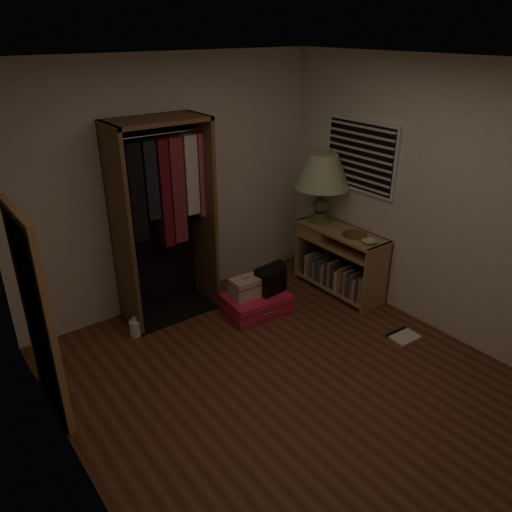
{
  "coord_description": "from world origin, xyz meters",
  "views": [
    {
      "loc": [
        -2.32,
        -2.52,
        2.83
      ],
      "look_at": [
        0.3,
        0.95,
        0.8
      ],
      "focal_mm": 35.0,
      "sensor_mm": 36.0,
      "label": 1
    }
  ],
  "objects_px": {
    "open_wardrobe": "(164,203)",
    "table_lamp": "(323,172)",
    "train_case": "(246,288)",
    "pink_suitcase": "(256,303)",
    "white_jug": "(135,328)",
    "black_bag": "(271,277)",
    "floor_mirror": "(38,316)",
    "console_bookshelf": "(337,258)"
  },
  "relations": [
    {
      "from": "console_bookshelf",
      "to": "open_wardrobe",
      "type": "xyz_separation_m",
      "value": [
        -1.75,
        0.73,
        0.82
      ]
    },
    {
      "from": "table_lamp",
      "to": "white_jug",
      "type": "bearing_deg",
      "value": 175.35
    },
    {
      "from": "console_bookshelf",
      "to": "black_bag",
      "type": "height_order",
      "value": "console_bookshelf"
    },
    {
      "from": "open_wardrobe",
      "to": "floor_mirror",
      "type": "bearing_deg",
      "value": -152.59
    },
    {
      "from": "floor_mirror",
      "to": "train_case",
      "type": "height_order",
      "value": "floor_mirror"
    },
    {
      "from": "table_lamp",
      "to": "white_jug",
      "type": "height_order",
      "value": "table_lamp"
    },
    {
      "from": "console_bookshelf",
      "to": "pink_suitcase",
      "type": "xyz_separation_m",
      "value": [
        -1.06,
        0.14,
        -0.29
      ]
    },
    {
      "from": "pink_suitcase",
      "to": "white_jug",
      "type": "relative_size",
      "value": 3.57
    },
    {
      "from": "floor_mirror",
      "to": "table_lamp",
      "type": "distance_m",
      "value": 3.3
    },
    {
      "from": "train_case",
      "to": "table_lamp",
      "type": "relative_size",
      "value": 0.41
    },
    {
      "from": "console_bookshelf",
      "to": "train_case",
      "type": "relative_size",
      "value": 3.48
    },
    {
      "from": "pink_suitcase",
      "to": "open_wardrobe",
      "type": "bearing_deg",
      "value": 145.22
    },
    {
      "from": "train_case",
      "to": "white_jug",
      "type": "distance_m",
      "value": 1.19
    },
    {
      "from": "console_bookshelf",
      "to": "table_lamp",
      "type": "height_order",
      "value": "table_lamp"
    },
    {
      "from": "pink_suitcase",
      "to": "black_bag",
      "type": "height_order",
      "value": "black_bag"
    },
    {
      "from": "floor_mirror",
      "to": "white_jug",
      "type": "relative_size",
      "value": 8.43
    },
    {
      "from": "open_wardrobe",
      "to": "pink_suitcase",
      "type": "distance_m",
      "value": 1.44
    },
    {
      "from": "white_jug",
      "to": "black_bag",
      "type": "bearing_deg",
      "value": -15.91
    },
    {
      "from": "floor_mirror",
      "to": "pink_suitcase",
      "type": "bearing_deg",
      "value": 4.71
    },
    {
      "from": "train_case",
      "to": "table_lamp",
      "type": "xyz_separation_m",
      "value": [
        1.17,
        0.14,
        1.01
      ]
    },
    {
      "from": "floor_mirror",
      "to": "train_case",
      "type": "distance_m",
      "value": 2.15
    },
    {
      "from": "open_wardrobe",
      "to": "black_bag",
      "type": "height_order",
      "value": "open_wardrobe"
    },
    {
      "from": "console_bookshelf",
      "to": "floor_mirror",
      "type": "relative_size",
      "value": 0.66
    },
    {
      "from": "table_lamp",
      "to": "white_jug",
      "type": "xyz_separation_m",
      "value": [
        -2.29,
        0.19,
        -1.24
      ]
    },
    {
      "from": "train_case",
      "to": "white_jug",
      "type": "relative_size",
      "value": 1.6
    },
    {
      "from": "table_lamp",
      "to": "black_bag",
      "type": "bearing_deg",
      "value": -166.69
    },
    {
      "from": "floor_mirror",
      "to": "train_case",
      "type": "xyz_separation_m",
      "value": [
        2.07,
        0.22,
        -0.54
      ]
    },
    {
      "from": "open_wardrobe",
      "to": "floor_mirror",
      "type": "relative_size",
      "value": 1.21
    },
    {
      "from": "open_wardrobe",
      "to": "table_lamp",
      "type": "relative_size",
      "value": 2.6
    },
    {
      "from": "console_bookshelf",
      "to": "table_lamp",
      "type": "bearing_deg",
      "value": 89.07
    },
    {
      "from": "floor_mirror",
      "to": "black_bag",
      "type": "relative_size",
      "value": 5.13
    },
    {
      "from": "pink_suitcase",
      "to": "black_bag",
      "type": "relative_size",
      "value": 2.18
    },
    {
      "from": "open_wardrobe",
      "to": "train_case",
      "type": "distance_m",
      "value": 1.21
    },
    {
      "from": "train_case",
      "to": "white_jug",
      "type": "xyz_separation_m",
      "value": [
        -1.12,
        0.33,
        -0.23
      ]
    },
    {
      "from": "console_bookshelf",
      "to": "white_jug",
      "type": "xyz_separation_m",
      "value": [
        -2.29,
        0.51,
        -0.31
      ]
    },
    {
      "from": "console_bookshelf",
      "to": "table_lamp",
      "type": "xyz_separation_m",
      "value": [
        0.01,
        0.32,
        0.94
      ]
    },
    {
      "from": "pink_suitcase",
      "to": "white_jug",
      "type": "xyz_separation_m",
      "value": [
        -1.23,
        0.37,
        -0.02
      ]
    },
    {
      "from": "pink_suitcase",
      "to": "floor_mirror",
      "type": "bearing_deg",
      "value": -169.81
    },
    {
      "from": "console_bookshelf",
      "to": "train_case",
      "type": "xyz_separation_m",
      "value": [
        -1.17,
        0.18,
        -0.08
      ]
    },
    {
      "from": "table_lamp",
      "to": "console_bookshelf",
      "type": "bearing_deg",
      "value": -90.93
    },
    {
      "from": "console_bookshelf",
      "to": "floor_mirror",
      "type": "distance_m",
      "value": 3.27
    },
    {
      "from": "train_case",
      "to": "pink_suitcase",
      "type": "bearing_deg",
      "value": -17.46
    }
  ]
}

